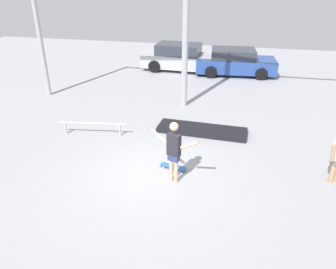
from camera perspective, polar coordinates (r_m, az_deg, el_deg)
ground_plane at (r=9.26m, az=-3.17°, el=-7.22°), size 36.00×36.00×0.00m
skateboarder at (r=8.51m, az=1.02°, el=-2.50°), size 1.37×0.56×1.77m
skateboard at (r=9.53m, az=0.90°, el=-5.62°), size 0.81×0.35×0.08m
manual_pad at (r=11.66m, az=5.91°, el=0.78°), size 3.17×1.07×0.17m
grind_rail at (r=11.62m, az=-13.08°, el=1.58°), size 2.34×0.38×0.46m
canopy_support_left at (r=13.93m, az=-10.76°, el=21.63°), size 6.48×0.20×6.55m
canopy_support_right at (r=12.91m, az=18.07°, el=20.48°), size 6.48×0.20×6.55m
parked_car_silver at (r=19.04m, az=2.23°, el=13.22°), size 4.43×2.05×1.48m
parked_car_blue at (r=18.59m, az=11.57°, el=12.24°), size 4.35×2.26×1.37m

